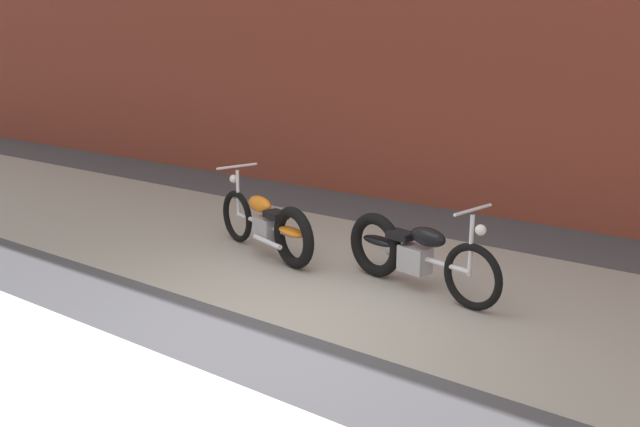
% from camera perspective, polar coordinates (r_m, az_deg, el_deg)
% --- Properties ---
extents(ground_plane, '(80.00, 80.00, 0.00)m').
position_cam_1_polar(ground_plane, '(6.51, -4.18, -9.18)').
color(ground_plane, '#47474C').
extents(sidewalk_slab, '(36.00, 3.50, 0.01)m').
position_cam_1_polar(sidewalk_slab, '(7.82, 4.17, -4.95)').
color(sidewalk_slab, '#9E998E').
rests_on(sidewalk_slab, ground).
extents(brick_building_wall, '(36.00, 0.50, 5.16)m').
position_cam_1_polar(brick_building_wall, '(10.45, 14.88, 14.00)').
color(brick_building_wall, brown).
rests_on(brick_building_wall, ground).
extents(motorcycle_orange, '(1.95, 0.82, 1.03)m').
position_cam_1_polar(motorcycle_orange, '(8.24, -4.18, -1.02)').
color(motorcycle_orange, black).
rests_on(motorcycle_orange, ground).
extents(motorcycle_black, '(1.99, 0.70, 1.03)m').
position_cam_1_polar(motorcycle_black, '(7.29, 7.51, -3.23)').
color(motorcycle_black, black).
rests_on(motorcycle_black, ground).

